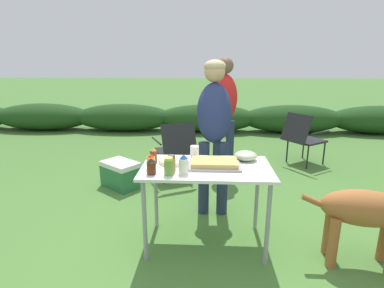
{
  "coord_description": "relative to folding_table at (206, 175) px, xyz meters",
  "views": [
    {
      "loc": [
        -0.0,
        -2.4,
        1.59
      ],
      "look_at": [
        -0.13,
        0.17,
        0.89
      ],
      "focal_mm": 28.0,
      "sensor_mm": 36.0,
      "label": 1
    }
  ],
  "objects": [
    {
      "name": "ground_plane",
      "position": [
        0.0,
        0.0,
        -0.66
      ],
      "size": [
        60.0,
        60.0,
        0.0
      ],
      "primitive_type": "plane",
      "color": "#477533"
    },
    {
      "name": "relish_jar",
      "position": [
        -0.29,
        -0.21,
        0.15
      ],
      "size": [
        0.07,
        0.07,
        0.14
      ],
      "color": "olive",
      "rests_on": "folding_table"
    },
    {
      "name": "beer_bottle",
      "position": [
        -0.46,
        0.07,
        0.15
      ],
      "size": [
        0.06,
        0.06,
        0.15
      ],
      "color": "brown",
      "rests_on": "folding_table"
    },
    {
      "name": "paper_cup_stack",
      "position": [
        -0.11,
        0.23,
        0.13
      ],
      "size": [
        0.08,
        0.08,
        0.11
      ],
      "primitive_type": "cylinder",
      "color": "white",
      "rests_on": "folding_table"
    },
    {
      "name": "camp_chair_near_hedge",
      "position": [
        -0.43,
        1.51,
        -0.2
      ],
      "size": [
        0.67,
        0.73,
        0.83
      ],
      "rotation": [
        0.0,
        0.0,
        0.44
      ],
      "color": "#232328",
      "rests_on": "ground"
    },
    {
      "name": "mustard_bottle",
      "position": [
        -0.46,
        -0.08,
        0.14
      ],
      "size": [
        0.07,
        0.07,
        0.13
      ],
      "color": "yellow",
      "rests_on": "folding_table"
    },
    {
      "name": "mayo_bottle",
      "position": [
        -0.18,
        -0.18,
        0.15
      ],
      "size": [
        0.08,
        0.08,
        0.16
      ],
      "color": "silver",
      "rests_on": "folding_table"
    },
    {
      "name": "plate_stack",
      "position": [
        -0.29,
        0.08,
        0.09
      ],
      "size": [
        0.24,
        0.24,
        0.03
      ],
      "primitive_type": "cylinder",
      "color": "white",
      "rests_on": "folding_table"
    },
    {
      "name": "shrub_hedge",
      "position": [
        -0.0,
        4.61,
        -0.34
      ],
      "size": [
        14.4,
        0.9,
        0.64
      ],
      "color": "#1E4219",
      "rests_on": "ground"
    },
    {
      "name": "cooler_box",
      "position": [
        -1.13,
        1.25,
        -0.49
      ],
      "size": [
        0.58,
        0.54,
        0.34
      ],
      "rotation": [
        0.0,
        0.0,
        5.64
      ],
      "color": "#286B3D",
      "rests_on": "ground"
    },
    {
      "name": "standing_person_in_olive_jacket",
      "position": [
        0.24,
        1.8,
        0.34
      ],
      "size": [
        0.43,
        0.37,
        1.66
      ],
      "rotation": [
        0.0,
        0.0,
        -0.35
      ],
      "color": "#232D4C",
      "rests_on": "ground"
    },
    {
      "name": "dog",
      "position": [
        1.3,
        -0.23,
        -0.19
      ],
      "size": [
        1.03,
        0.41,
        0.71
      ],
      "rotation": [
        0.0,
        0.0,
        -1.76
      ],
      "color": "#9E5B2D",
      "rests_on": "ground"
    },
    {
      "name": "food_tray",
      "position": [
        0.07,
        0.01,
        0.1
      ],
      "size": [
        0.44,
        0.29,
        0.06
      ],
      "color": "#9E9EA3",
      "rests_on": "folding_table"
    },
    {
      "name": "camp_chair_green_behind_table",
      "position": [
        1.52,
        2.28,
        -0.2
      ],
      "size": [
        0.75,
        0.71,
        0.83
      ],
      "rotation": [
        0.0,
        0.0,
        -0.97
      ],
      "color": "#232328",
      "rests_on": "ground"
    },
    {
      "name": "folding_table",
      "position": [
        0.0,
        0.0,
        0.0
      ],
      "size": [
        1.1,
        0.64,
        0.74
      ],
      "color": "silver",
      "rests_on": "ground"
    },
    {
      "name": "spice_jar",
      "position": [
        -0.28,
        -0.12,
        0.14
      ],
      "size": [
        0.07,
        0.07,
        0.13
      ],
      "color": "#B2893D",
      "rests_on": "folding_table"
    },
    {
      "name": "mixing_bowl",
      "position": [
        0.35,
        0.2,
        0.12
      ],
      "size": [
        0.2,
        0.2,
        0.08
      ],
      "primitive_type": "ellipsoid",
      "color": "#ADBC99",
      "rests_on": "folding_table"
    },
    {
      "name": "standing_person_in_navy_coat",
      "position": [
        0.07,
        0.7,
        0.36
      ],
      "size": [
        0.37,
        0.49,
        1.62
      ],
      "rotation": [
        0.0,
        0.0,
        -0.01
      ],
      "color": "#232D4C",
      "rests_on": "ground"
    },
    {
      "name": "bbq_sauce_bottle",
      "position": [
        -0.43,
        -0.2,
        0.14
      ],
      "size": [
        0.07,
        0.07,
        0.13
      ],
      "color": "#562314",
      "rests_on": "folding_table"
    }
  ]
}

